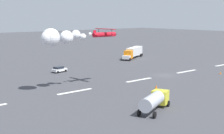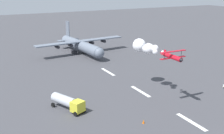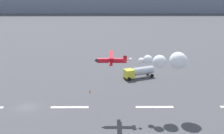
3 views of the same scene
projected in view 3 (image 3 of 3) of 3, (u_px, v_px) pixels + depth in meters
The scene contains 6 objects.
ground_plane at pixel (27, 107), 66.35m from camera, with size 440.00×440.00×0.00m, color #424247.
runway_stripe_4 at pixel (70, 107), 66.42m from camera, with size 8.00×0.90×0.01m, color white.
runway_stripe_5 at pixel (155, 107), 66.55m from camera, with size 8.00×0.90×0.01m, color white.
stunt_biplane_red at pixel (167, 61), 61.68m from camera, with size 18.49×6.39×3.43m.
fuel_tanker_truck at pixel (139, 72), 84.55m from camera, with size 8.57×5.66×2.90m.
traffic_cone_far at pixel (90, 91), 74.55m from camera, with size 0.44×0.44×0.75m, color orange.
Camera 3 is at (17.49, -61.24, 27.23)m, focal length 50.45 mm.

